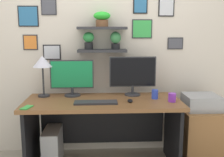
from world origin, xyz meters
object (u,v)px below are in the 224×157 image
object	(u,v)px
monitor_right	(133,74)
desk_lamp	(42,64)
cell_phone	(27,107)
desk	(103,117)
computer_tower_left	(53,147)
monitor_left	(72,77)
drawer_cabinet	(199,134)
coffee_mug	(172,97)
pen_cup	(155,94)
printer	(201,102)
keyboard	(96,102)
computer_mouse	(130,101)

from	to	relation	value
monitor_right	desk_lamp	world-z (taller)	desk_lamp
desk_lamp	cell_phone	world-z (taller)	desk_lamp
desk	monitor_right	bearing A→B (deg)	25.23
desk	computer_tower_left	xyz separation A→B (m)	(-0.56, 0.01, -0.34)
cell_phone	monitor_left	bearing A→B (deg)	66.09
cell_phone	computer_tower_left	size ratio (longest dim) A/B	0.35
cell_phone	drawer_cabinet	xyz separation A→B (m)	(1.86, 0.37, -0.46)
desk_lamp	coffee_mug	world-z (taller)	desk_lamp
cell_phone	pen_cup	xyz separation A→B (m)	(1.30, 0.29, 0.05)
desk	drawer_cabinet	size ratio (longest dim) A/B	2.79
coffee_mug	pen_cup	size ratio (longest dim) A/B	0.90
pen_cup	drawer_cabinet	bearing A→B (deg)	8.59
printer	keyboard	bearing A→B (deg)	-168.61
desk	coffee_mug	bearing A→B (deg)	-11.50
desk_lamp	pen_cup	size ratio (longest dim) A/B	4.61
keyboard	coffee_mug	xyz separation A→B (m)	(0.79, 0.03, 0.04)
keyboard	computer_mouse	xyz separation A→B (m)	(0.36, 0.03, 0.01)
cell_phone	coffee_mug	distance (m)	1.47
monitor_left	coffee_mug	world-z (taller)	monitor_left
coffee_mug	drawer_cabinet	xyz separation A→B (m)	(0.40, 0.21, -0.50)
desk	pen_cup	size ratio (longest dim) A/B	16.60
monitor_right	computer_mouse	world-z (taller)	monitor_right
keyboard	desk	bearing A→B (deg)	67.21
monitor_left	monitor_right	bearing A→B (deg)	0.01
computer_mouse	drawer_cabinet	bearing A→B (deg)	13.95
cell_phone	computer_tower_left	bearing A→B (deg)	77.59
desk	monitor_left	distance (m)	0.57
monitor_right	pen_cup	size ratio (longest dim) A/B	5.28
monitor_left	coffee_mug	xyz separation A→B (m)	(1.06, -0.31, -0.17)
pen_cup	printer	size ratio (longest dim) A/B	0.26
coffee_mug	computer_tower_left	xyz separation A→B (m)	(-1.29, 0.16, -0.59)
desk_lamp	desk	bearing A→B (deg)	-11.98
computer_mouse	pen_cup	size ratio (longest dim) A/B	0.90
monitor_right	desk_lamp	xyz separation A→B (m)	(-1.01, -0.02, 0.13)
monitor_right	coffee_mug	bearing A→B (deg)	-39.30
monitor_left	drawer_cabinet	world-z (taller)	monitor_left
computer_tower_left	desk	bearing A→B (deg)	-1.14
desk_lamp	drawer_cabinet	xyz separation A→B (m)	(1.78, -0.08, -0.82)
drawer_cabinet	computer_mouse	bearing A→B (deg)	-166.05
monitor_right	desk	bearing A→B (deg)	-154.77
coffee_mug	computer_tower_left	bearing A→B (deg)	172.99
cell_phone	coffee_mug	bearing A→B (deg)	22.32
printer	drawer_cabinet	bearing A→B (deg)	-90.00
monitor_left	printer	world-z (taller)	monitor_left
keyboard	computer_mouse	world-z (taller)	computer_mouse
computer_tower_left	desk_lamp	bearing A→B (deg)	127.11
computer_mouse	coffee_mug	distance (m)	0.44
desk_lamp	pen_cup	bearing A→B (deg)	-7.40
keyboard	pen_cup	xyz separation A→B (m)	(0.64, 0.16, 0.04)
monitor_left	keyboard	bearing A→B (deg)	-51.39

